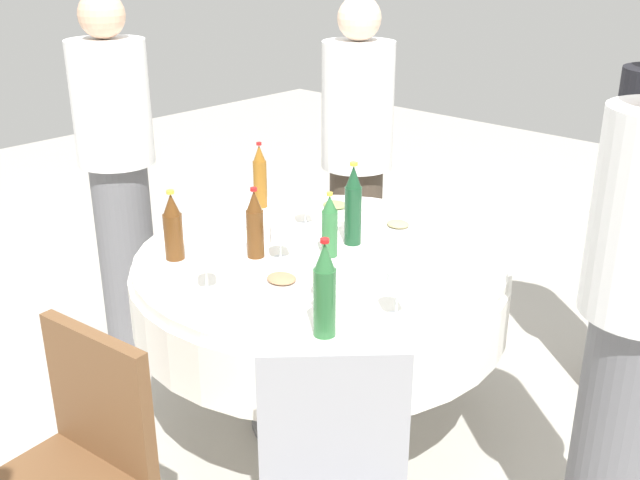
{
  "coord_description": "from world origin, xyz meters",
  "views": [
    {
      "loc": [
        -1.75,
        1.88,
        1.85
      ],
      "look_at": [
        0.0,
        0.0,
        0.8
      ],
      "focal_mm": 42.12,
      "sensor_mm": 36.0,
      "label": 1
    }
  ],
  "objects_px": {
    "bottle_brown_north": "(255,225)",
    "chair_rear": "(75,460)",
    "bottle_green_far": "(330,227)",
    "plate_near": "(224,224)",
    "bottle_amber_east": "(260,177)",
    "wine_glass_north": "(205,260)",
    "dining_table": "(320,290)",
    "bottle_green_left": "(325,291)",
    "person_west": "(640,319)",
    "plate_right": "(335,208)",
    "wine_glass_rear": "(326,276)",
    "wine_glass_west": "(397,284)",
    "person_east": "(118,170)",
    "wine_glass_south": "(305,202)",
    "wine_glass_inner": "(280,234)",
    "bottle_brown_west": "(173,228)",
    "bottle_dark_green_rear": "(353,206)",
    "person_left": "(357,160)",
    "plate_inner": "(398,227)"
  },
  "relations": [
    {
      "from": "bottle_green_far",
      "to": "bottle_dark_green_rear",
      "type": "bearing_deg",
      "value": -84.42
    },
    {
      "from": "person_east",
      "to": "chair_rear",
      "type": "distance_m",
      "value": 1.65
    },
    {
      "from": "wine_glass_west",
      "to": "wine_glass_inner",
      "type": "xyz_separation_m",
      "value": [
        0.58,
        -0.07,
        -0.01
      ]
    },
    {
      "from": "wine_glass_north",
      "to": "plate_near",
      "type": "xyz_separation_m",
      "value": [
        0.42,
        -0.43,
        -0.1
      ]
    },
    {
      "from": "wine_glass_rear",
      "to": "person_left",
      "type": "xyz_separation_m",
      "value": [
        0.79,
        -1.08,
        -0.01
      ]
    },
    {
      "from": "plate_right",
      "to": "chair_rear",
      "type": "relative_size",
      "value": 0.28
    },
    {
      "from": "bottle_dark_green_rear",
      "to": "wine_glass_inner",
      "type": "height_order",
      "value": "bottle_dark_green_rear"
    },
    {
      "from": "wine_glass_south",
      "to": "person_east",
      "type": "height_order",
      "value": "person_east"
    },
    {
      "from": "wine_glass_west",
      "to": "person_west",
      "type": "relative_size",
      "value": 0.09
    },
    {
      "from": "dining_table",
      "to": "wine_glass_north",
      "type": "bearing_deg",
      "value": 81.84
    },
    {
      "from": "wine_glass_north",
      "to": "dining_table",
      "type": "bearing_deg",
      "value": -98.16
    },
    {
      "from": "bottle_brown_north",
      "to": "plate_near",
      "type": "height_order",
      "value": "bottle_brown_north"
    },
    {
      "from": "bottle_green_left",
      "to": "wine_glass_rear",
      "type": "relative_size",
      "value": 2.22
    },
    {
      "from": "bottle_brown_north",
      "to": "chair_rear",
      "type": "relative_size",
      "value": 0.31
    },
    {
      "from": "bottle_brown_west",
      "to": "wine_glass_south",
      "type": "height_order",
      "value": "bottle_brown_west"
    },
    {
      "from": "bottle_brown_north",
      "to": "wine_glass_rear",
      "type": "bearing_deg",
      "value": 166.64
    },
    {
      "from": "bottle_green_left",
      "to": "person_left",
      "type": "bearing_deg",
      "value": -53.2
    },
    {
      "from": "bottle_green_far",
      "to": "plate_right",
      "type": "relative_size",
      "value": 1.03
    },
    {
      "from": "wine_glass_south",
      "to": "wine_glass_inner",
      "type": "bearing_deg",
      "value": 119.14
    },
    {
      "from": "wine_glass_south",
      "to": "person_left",
      "type": "relative_size",
      "value": 0.09
    },
    {
      "from": "dining_table",
      "to": "bottle_green_left",
      "type": "relative_size",
      "value": 4.56
    },
    {
      "from": "wine_glass_north",
      "to": "wine_glass_south",
      "type": "distance_m",
      "value": 0.69
    },
    {
      "from": "wine_glass_south",
      "to": "chair_rear",
      "type": "bearing_deg",
      "value": 106.23
    },
    {
      "from": "plate_near",
      "to": "plate_right",
      "type": "height_order",
      "value": "plate_right"
    },
    {
      "from": "wine_glass_south",
      "to": "bottle_amber_east",
      "type": "bearing_deg",
      "value": -5.0
    },
    {
      "from": "bottle_brown_north",
      "to": "wine_glass_west",
      "type": "xyz_separation_m",
      "value": [
        -0.67,
        0.02,
        -0.01
      ]
    },
    {
      "from": "person_east",
      "to": "wine_glass_north",
      "type": "bearing_deg",
      "value": -114.61
    },
    {
      "from": "bottle_green_far",
      "to": "wine_glass_inner",
      "type": "xyz_separation_m",
      "value": [
        0.11,
        0.15,
        -0.02
      ]
    },
    {
      "from": "plate_right",
      "to": "person_west",
      "type": "distance_m",
      "value": 1.47
    },
    {
      "from": "dining_table",
      "to": "wine_glass_rear",
      "type": "relative_size",
      "value": 10.15
    },
    {
      "from": "bottle_brown_north",
      "to": "wine_glass_inner",
      "type": "distance_m",
      "value": 0.1
    },
    {
      "from": "bottle_green_far",
      "to": "wine_glass_rear",
      "type": "xyz_separation_m",
      "value": [
        -0.25,
        0.3,
        -0.01
      ]
    },
    {
      "from": "dining_table",
      "to": "chair_rear",
      "type": "relative_size",
      "value": 1.62
    },
    {
      "from": "wine_glass_south",
      "to": "person_east",
      "type": "bearing_deg",
      "value": 18.54
    },
    {
      "from": "bottle_amber_east",
      "to": "wine_glass_rear",
      "type": "bearing_deg",
      "value": 149.55
    },
    {
      "from": "bottle_amber_east",
      "to": "person_west",
      "type": "height_order",
      "value": "person_west"
    },
    {
      "from": "bottle_brown_west",
      "to": "wine_glass_rear",
      "type": "xyz_separation_m",
      "value": [
        -0.65,
        -0.11,
        -0.02
      ]
    },
    {
      "from": "wine_glass_inner",
      "to": "bottle_green_far",
      "type": "bearing_deg",
      "value": -127.18
    },
    {
      "from": "bottle_brown_north",
      "to": "bottle_green_far",
      "type": "bearing_deg",
      "value": -135.4
    },
    {
      "from": "bottle_amber_east",
      "to": "plate_inner",
      "type": "height_order",
      "value": "bottle_amber_east"
    },
    {
      "from": "wine_glass_west",
      "to": "person_west",
      "type": "xyz_separation_m",
      "value": [
        -0.65,
        -0.25,
        0.02
      ]
    },
    {
      "from": "dining_table",
      "to": "bottle_brown_north",
      "type": "distance_m",
      "value": 0.36
    },
    {
      "from": "bottle_green_far",
      "to": "plate_near",
      "type": "distance_m",
      "value": 0.53
    },
    {
      "from": "bottle_brown_north",
      "to": "wine_glass_inner",
      "type": "xyz_separation_m",
      "value": [
        -0.08,
        -0.05,
        -0.03
      ]
    },
    {
      "from": "bottle_green_far",
      "to": "person_west",
      "type": "distance_m",
      "value": 1.12
    },
    {
      "from": "wine_glass_rear",
      "to": "plate_near",
      "type": "bearing_deg",
      "value": -16.36
    },
    {
      "from": "wine_glass_south",
      "to": "chair_rear",
      "type": "xyz_separation_m",
      "value": [
        -0.38,
        1.3,
        -0.32
      ]
    },
    {
      "from": "bottle_amber_east",
      "to": "wine_glass_north",
      "type": "relative_size",
      "value": 1.81
    },
    {
      "from": "bottle_brown_west",
      "to": "dining_table",
      "type": "bearing_deg",
      "value": -132.88
    },
    {
      "from": "person_west",
      "to": "chair_rear",
      "type": "bearing_deg",
      "value": -43.8
    }
  ]
}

